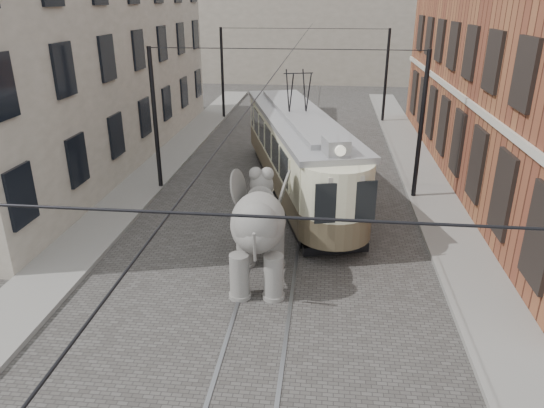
# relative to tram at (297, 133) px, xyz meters

# --- Properties ---
(ground) EXTENTS (120.00, 120.00, 0.00)m
(ground) POSITION_rel_tram_xyz_m (-0.29, -6.56, -2.51)
(ground) COLOR #44423F
(tram_rails) EXTENTS (1.54, 80.00, 0.02)m
(tram_rails) POSITION_rel_tram_xyz_m (-0.29, -6.56, -2.50)
(tram_rails) COLOR slate
(tram_rails) RESTS_ON ground
(sidewalk_right) EXTENTS (2.00, 60.00, 0.15)m
(sidewalk_right) POSITION_rel_tram_xyz_m (5.71, -6.56, -2.43)
(sidewalk_right) COLOR slate
(sidewalk_right) RESTS_ON ground
(sidewalk_left) EXTENTS (2.00, 60.00, 0.15)m
(sidewalk_left) POSITION_rel_tram_xyz_m (-6.79, -6.56, -2.43)
(sidewalk_left) COLOR slate
(sidewalk_left) RESTS_ON ground
(stucco_building) EXTENTS (7.00, 24.00, 10.00)m
(stucco_building) POSITION_rel_tram_xyz_m (-11.29, 3.44, 2.49)
(stucco_building) COLOR gray
(stucco_building) RESTS_ON ground
(distant_block) EXTENTS (28.00, 10.00, 14.00)m
(distant_block) POSITION_rel_tram_xyz_m (-0.29, 33.44, 4.49)
(distant_block) COLOR gray
(distant_block) RESTS_ON ground
(catenary) EXTENTS (11.00, 30.20, 6.00)m
(catenary) POSITION_rel_tram_xyz_m (-0.49, -1.56, 0.49)
(catenary) COLOR black
(catenary) RESTS_ON ground
(tram) EXTENTS (5.93, 12.88, 5.02)m
(tram) POSITION_rel_tram_xyz_m (0.00, 0.00, 0.00)
(tram) COLOR beige
(tram) RESTS_ON ground
(elephant) EXTENTS (2.99, 4.98, 2.94)m
(elephant) POSITION_rel_tram_xyz_m (-0.60, -7.74, -1.04)
(elephant) COLOR #5D5A56
(elephant) RESTS_ON ground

